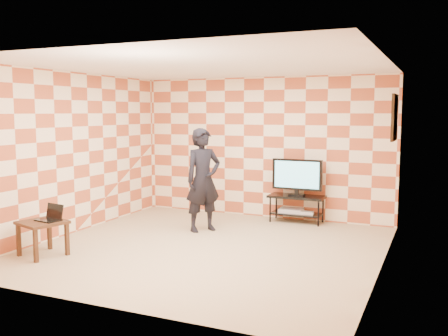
{
  "coord_description": "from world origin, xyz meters",
  "views": [
    {
      "loc": [
        3.16,
        -6.61,
        2.04
      ],
      "look_at": [
        0.0,
        0.6,
        1.15
      ],
      "focal_mm": 40.0,
      "sensor_mm": 36.0,
      "label": 1
    }
  ],
  "objects_px": {
    "tv": "(297,175)",
    "person": "(203,180)",
    "side_table": "(42,227)",
    "tv_stand": "(297,203)"
  },
  "relations": [
    {
      "from": "tv",
      "to": "person",
      "type": "relative_size",
      "value": 0.53
    },
    {
      "from": "tv",
      "to": "person",
      "type": "xyz_separation_m",
      "value": [
        -1.29,
        -1.29,
        0.01
      ]
    },
    {
      "from": "side_table",
      "to": "tv",
      "type": "bearing_deg",
      "value": 52.54
    },
    {
      "from": "tv_stand",
      "to": "side_table",
      "type": "height_order",
      "value": "same"
    },
    {
      "from": "tv",
      "to": "tv_stand",
      "type": "bearing_deg",
      "value": 90.56
    },
    {
      "from": "side_table",
      "to": "person",
      "type": "relative_size",
      "value": 0.4
    },
    {
      "from": "tv_stand",
      "to": "person",
      "type": "relative_size",
      "value": 0.58
    },
    {
      "from": "tv",
      "to": "person",
      "type": "distance_m",
      "value": 1.82
    },
    {
      "from": "tv_stand",
      "to": "tv",
      "type": "height_order",
      "value": "tv"
    },
    {
      "from": "tv_stand",
      "to": "side_table",
      "type": "bearing_deg",
      "value": -127.44
    }
  ]
}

